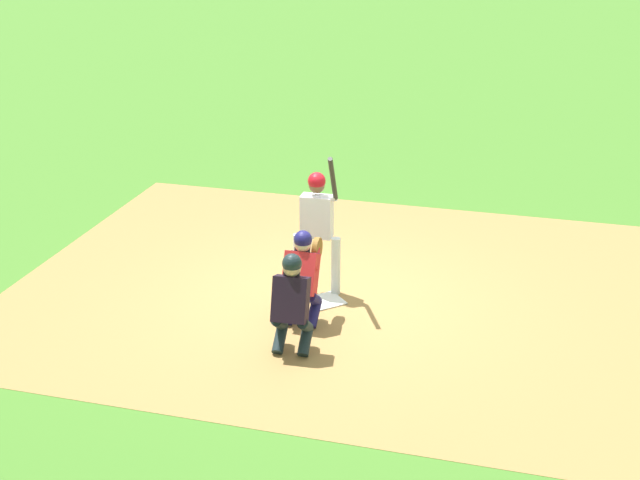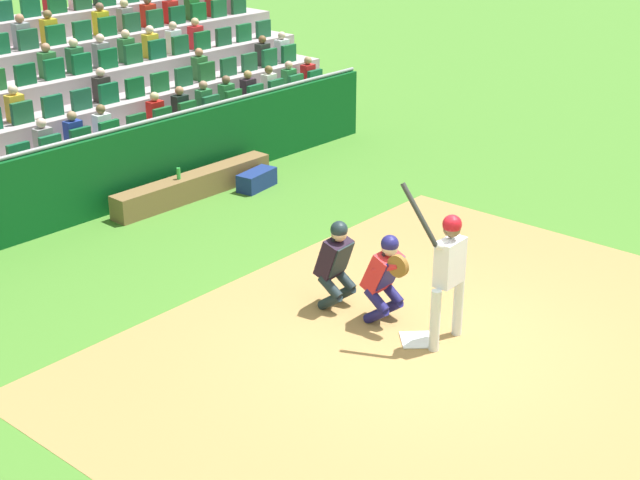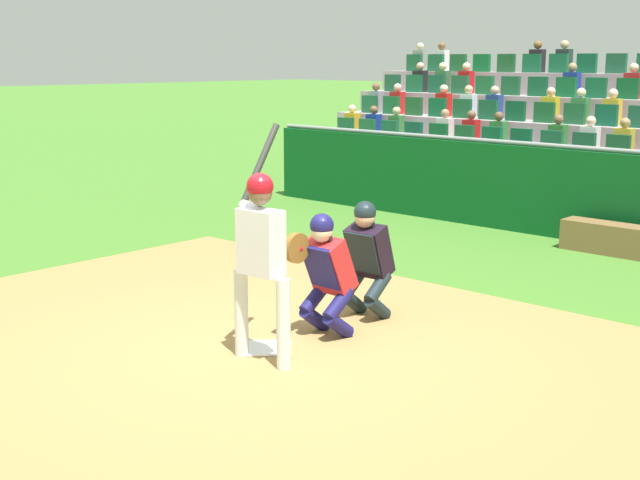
% 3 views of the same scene
% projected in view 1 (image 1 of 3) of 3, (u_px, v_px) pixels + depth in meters
% --- Properties ---
extents(ground_plane, '(160.00, 160.00, 0.00)m').
position_uv_depth(ground_plane, '(326.00, 302.00, 11.73)').
color(ground_plane, '#437829').
extents(infield_dirt_patch, '(9.16, 7.40, 0.01)m').
position_uv_depth(infield_dirt_patch, '(336.00, 286.00, 12.17)').
color(infield_dirt_patch, '#A17945').
rests_on(infield_dirt_patch, ground_plane).
extents(home_plate_marker, '(0.62, 0.62, 0.02)m').
position_uv_depth(home_plate_marker, '(326.00, 301.00, 11.72)').
color(home_plate_marker, white).
rests_on(home_plate_marker, infield_dirt_patch).
extents(batter_at_plate, '(0.71, 0.68, 2.16)m').
position_uv_depth(batter_at_plate, '(317.00, 219.00, 11.60)').
color(batter_at_plate, silver).
rests_on(batter_at_plate, ground_plane).
extents(catcher_crouching, '(0.47, 0.72, 1.29)m').
position_uv_depth(catcher_crouching, '(303.00, 273.00, 10.90)').
color(catcher_crouching, navy).
rests_on(catcher_crouching, ground_plane).
extents(home_plate_umpire, '(0.49, 0.49, 1.31)m').
position_uv_depth(home_plate_umpire, '(292.00, 300.00, 10.19)').
color(home_plate_umpire, '#1A272C').
rests_on(home_plate_umpire, ground_plane).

